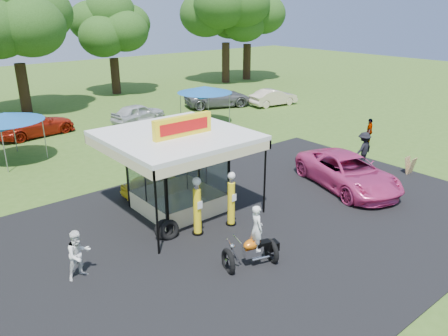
% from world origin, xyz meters
% --- Properties ---
extents(ground, '(120.00, 120.00, 0.00)m').
position_xyz_m(ground, '(0.00, 0.00, 0.00)').
color(ground, '#395B1C').
rests_on(ground, ground).
extents(asphalt_apron, '(20.00, 14.00, 0.04)m').
position_xyz_m(asphalt_apron, '(0.00, 2.00, 0.02)').
color(asphalt_apron, black).
rests_on(asphalt_apron, ground).
extents(gas_station_kiosk, '(5.40, 5.40, 4.18)m').
position_xyz_m(gas_station_kiosk, '(-2.00, 4.99, 1.78)').
color(gas_station_kiosk, white).
rests_on(gas_station_kiosk, ground).
extents(gas_pump_left, '(0.44, 0.44, 2.33)m').
position_xyz_m(gas_pump_left, '(-2.65, 2.75, 1.12)').
color(gas_pump_left, black).
rests_on(gas_pump_left, ground).
extents(gas_pump_right, '(0.42, 0.42, 2.25)m').
position_xyz_m(gas_pump_right, '(-1.19, 2.51, 1.08)').
color(gas_pump_right, black).
rests_on(gas_pump_right, ground).
extents(motorcycle, '(1.99, 1.35, 2.26)m').
position_xyz_m(motorcycle, '(-2.44, -0.14, 0.88)').
color(motorcycle, black).
rests_on(motorcycle, ground).
extents(spare_tires, '(0.93, 0.56, 0.80)m').
position_xyz_m(spare_tires, '(-3.76, 3.19, 0.39)').
color(spare_tires, black).
rests_on(spare_tires, ground).
extents(a_frame_sign, '(0.50, 0.45, 0.89)m').
position_xyz_m(a_frame_sign, '(9.52, 0.91, 0.45)').
color(a_frame_sign, '#593819').
rests_on(a_frame_sign, ground).
extents(kiosk_car, '(2.82, 1.13, 0.96)m').
position_xyz_m(kiosk_car, '(-2.00, 7.20, 0.48)').
color(kiosk_car, yellow).
rests_on(kiosk_car, ground).
extents(pink_sedan, '(4.21, 6.26, 1.60)m').
position_xyz_m(pink_sedan, '(5.53, 1.91, 0.80)').
color(pink_sedan, '#D1387B').
rests_on(pink_sedan, ground).
extents(spectator_west, '(0.87, 0.72, 1.66)m').
position_xyz_m(spectator_west, '(-7.19, 2.87, 0.83)').
color(spectator_west, white).
rests_on(spectator_west, ground).
extents(spectator_east_a, '(1.20, 0.70, 1.85)m').
position_xyz_m(spectator_east_a, '(8.82, 3.26, 0.93)').
color(spectator_east_a, black).
rests_on(spectator_east_a, ground).
extents(spectator_east_b, '(1.01, 0.80, 1.60)m').
position_xyz_m(spectator_east_b, '(12.59, 5.34, 0.80)').
color(spectator_east_b, gray).
rests_on(spectator_east_b, ground).
extents(bg_car_b, '(5.42, 2.82, 1.50)m').
position_xyz_m(bg_car_b, '(-3.04, 20.44, 0.75)').
color(bg_car_b, '#A21C0C').
rests_on(bg_car_b, ground).
extents(bg_car_c, '(4.32, 2.24, 1.41)m').
position_xyz_m(bg_car_c, '(4.00, 19.21, 0.70)').
color(bg_car_c, silver).
rests_on(bg_car_c, ground).
extents(bg_car_d, '(6.23, 4.34, 1.58)m').
position_xyz_m(bg_car_d, '(12.00, 19.76, 0.79)').
color(bg_car_d, '#5E5F61').
rests_on(bg_car_d, ground).
extents(bg_car_e, '(4.44, 2.07, 1.41)m').
position_xyz_m(bg_car_e, '(15.96, 16.99, 0.70)').
color(bg_car_e, beige).
rests_on(bg_car_e, ground).
extents(tent_west, '(3.97, 3.97, 2.78)m').
position_xyz_m(tent_west, '(-5.70, 16.04, 2.51)').
color(tent_west, gray).
rests_on(tent_west, ground).
extents(tent_east, '(3.95, 3.95, 2.76)m').
position_xyz_m(tent_east, '(7.61, 15.80, 2.50)').
color(tent_east, gray).
rests_on(tent_east, ground).
extents(oak_far_c, '(9.40, 9.40, 11.08)m').
position_xyz_m(oak_far_c, '(-1.40, 27.90, 7.03)').
color(oak_far_c, black).
rests_on(oak_far_c, ground).
extents(oak_far_d, '(7.95, 7.95, 9.47)m').
position_xyz_m(oak_far_d, '(8.00, 30.79, 6.03)').
color(oak_far_d, black).
rests_on(oak_far_d, ground).
extents(oak_far_e, '(10.13, 10.13, 12.06)m').
position_xyz_m(oak_far_e, '(20.59, 29.04, 7.70)').
color(oak_far_e, black).
rests_on(oak_far_e, ground).
extents(oak_far_f, '(9.05, 9.05, 10.90)m').
position_xyz_m(oak_far_f, '(23.93, 29.21, 7.00)').
color(oak_far_f, black).
rests_on(oak_far_f, ground).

